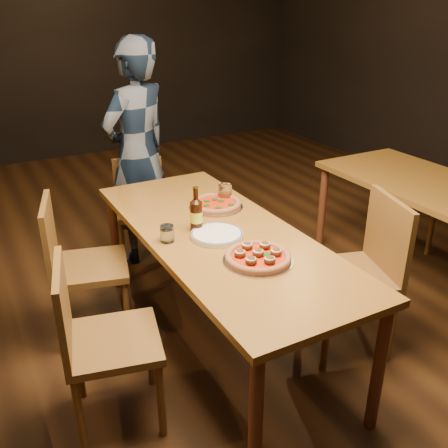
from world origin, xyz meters
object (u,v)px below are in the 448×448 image
pizza_meatball (258,257)px  water_glass (167,234)px  table_main (220,244)px  chair_main_e (349,274)px  chair_end (141,210)px  pizza_margherita (216,204)px  diner (138,154)px  chair_main_nw (113,340)px  beer_bottle (196,215)px  chair_main_sw (90,266)px  amber_glass (225,193)px  plate_stack (217,235)px

pizza_meatball → water_glass: 0.52m
table_main → chair_main_e: chair_main_e is taller
chair_end → water_glass: size_ratio=9.02×
pizza_margherita → diner: diner is taller
table_main → chair_end: size_ratio=2.42×
chair_main_nw → chair_main_e: bearing=-80.9°
chair_main_nw → chair_main_e: size_ratio=0.94×
chair_main_e → pizza_margherita: (-0.49, 0.71, 0.28)m
beer_bottle → diner: diner is taller
chair_main_sw → chair_end: size_ratio=1.14×
pizza_margherita → diner: size_ratio=0.19×
chair_main_nw → pizza_margherita: bearing=-42.0°
table_main → chair_main_nw: (-0.72, -0.28, -0.21)m
amber_glass → chair_main_nw: bearing=-145.1°
chair_main_sw → pizza_meatball: 1.12m
chair_main_nw → pizza_meatball: (0.73, -0.11, 0.31)m
chair_main_e → amber_glass: chair_main_e is taller
chair_main_nw → diner: 1.80m
chair_main_e → beer_bottle: size_ratio=3.91×
pizza_margherita → chair_main_e: bearing=-55.4°
water_glass → diner: size_ratio=0.05×
amber_glass → beer_bottle: bearing=-138.4°
beer_bottle → chair_main_nw: bearing=-149.7°
table_main → diner: (0.00, 1.32, 0.18)m
chair_end → water_glass: bearing=-85.9°
chair_end → diner: size_ratio=0.48×
beer_bottle → water_glass: size_ratio=2.75×
chair_main_e → plate_stack: size_ratio=3.49×
chair_main_nw → amber_glass: size_ratio=8.51×
chair_main_e → beer_bottle: 0.94m
chair_main_nw → plate_stack: 0.78m
chair_main_sw → chair_end: 1.01m
table_main → chair_end: chair_end is taller
chair_main_nw → chair_main_e: (1.36, -0.10, 0.03)m
chair_end → plate_stack: size_ratio=2.92×
chair_main_nw → plate_stack: size_ratio=3.28×
chair_main_sw → beer_bottle: (0.53, -0.40, 0.37)m
pizza_meatball → plate_stack: (-0.05, 0.34, -0.01)m
plate_stack → pizza_margherita: bearing=62.7°
pizza_margherita → plate_stack: size_ratio=1.18×
chair_main_e → pizza_margherita: size_ratio=2.96×
chair_main_nw → amber_glass: bearing=-42.0°
pizza_margherita → plate_stack: 0.43m
chair_end → plate_stack: chair_end is taller
plate_stack → pizza_meatball: bearing=-81.1°
chair_main_nw → water_glass: (0.42, 0.31, 0.33)m
chair_end → plate_stack: 1.38m
table_main → chair_main_nw: size_ratio=2.16×
chair_main_e → water_glass: chair_main_e is taller
diner → chair_main_e: bearing=86.2°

